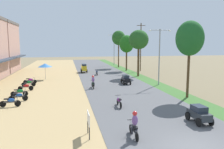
{
  "coord_description": "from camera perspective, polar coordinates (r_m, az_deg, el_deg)",
  "views": [
    {
      "loc": [
        -6.49,
        -10.25,
        5.62
      ],
      "look_at": [
        -0.89,
        17.65,
        1.75
      ],
      "focal_mm": 36.02,
      "sensor_mm": 36.0,
      "label": 1
    }
  ],
  "objects": [
    {
      "name": "street_signboard",
      "position": [
        13.81,
        -6.01,
        -11.36
      ],
      "size": [
        0.06,
        1.3,
        1.5
      ],
      "color": "#262628",
      "rests_on": "dirt_shoulder"
    },
    {
      "name": "parked_motorbike_nearest",
      "position": [
        22.08,
        -24.37,
        -6.22
      ],
      "size": [
        1.8,
        0.54,
        0.94
      ],
      "color": "black",
      "rests_on": "dirt_shoulder"
    },
    {
      "name": "motorbike_ahead_fourth",
      "position": [
        40.56,
        -3.89,
        0.58
      ],
      "size": [
        0.54,
        1.8,
        0.94
      ],
      "color": "black",
      "rests_on": "road_strip"
    },
    {
      "name": "utility_pole_near",
      "position": [
        47.33,
        7.3,
        7.1
      ],
      "size": [
        1.8,
        0.2,
        9.89
      ],
      "color": "brown",
      "rests_on": "ground"
    },
    {
      "name": "vendor_umbrella",
      "position": [
        36.85,
        -16.65,
        2.27
      ],
      "size": [
        2.2,
        2.2,
        2.52
      ],
      "color": "#99999E",
      "rests_on": "dirt_shoulder"
    },
    {
      "name": "parked_motorbike_third",
      "position": [
        26.0,
        -22.42,
        -4.08
      ],
      "size": [
        1.8,
        0.54,
        0.94
      ],
      "color": "black",
      "rests_on": "dirt_shoulder"
    },
    {
      "name": "road_strip",
      "position": [
        13.35,
        19.95,
        -17.43
      ],
      "size": [
        9.0,
        140.0,
        0.08
      ],
      "primitive_type": "cube",
      "color": "#565659",
      "rests_on": "ground"
    },
    {
      "name": "median_tree_third",
      "position": [
        47.5,
        3.73,
        7.71
      ],
      "size": [
        3.05,
        3.05,
        7.41
      ],
      "color": "#4C351E",
      "rests_on": "median_strip"
    },
    {
      "name": "motorbike_foreground_rider",
      "position": [
        13.68,
        5.64,
        -12.66
      ],
      "size": [
        0.54,
        1.8,
        1.66
      ],
      "color": "black",
      "rests_on": "road_strip"
    },
    {
      "name": "parked_motorbike_second",
      "position": [
        23.95,
        -22.61,
        -5.06
      ],
      "size": [
        1.8,
        0.54,
        0.94
      ],
      "color": "black",
      "rests_on": "dirt_shoulder"
    },
    {
      "name": "car_hatchback_charcoal",
      "position": [
        17.22,
        21.22,
        -9.22
      ],
      "size": [
        1.04,
        2.0,
        1.23
      ],
      "color": "#282D33",
      "rests_on": "road_strip"
    },
    {
      "name": "car_van_yellow",
      "position": [
        44.49,
        -7.15,
        1.76
      ],
      "size": [
        1.19,
        2.41,
        1.67
      ],
      "color": "gold",
      "rests_on": "road_strip"
    },
    {
      "name": "median_tree_fourth",
      "position": [
        53.97,
        1.68,
        9.23
      ],
      "size": [
        3.17,
        3.17,
        8.71
      ],
      "color": "#4C351E",
      "rests_on": "median_strip"
    },
    {
      "name": "median_tree_second",
      "position": [
        39.11,
        6.79,
        8.7
      ],
      "size": [
        3.37,
        3.37,
        7.95
      ],
      "color": "#4C351E",
      "rests_on": "median_strip"
    },
    {
      "name": "streetlamp_near",
      "position": [
        31.18,
        11.94,
        5.39
      ],
      "size": [
        3.16,
        0.2,
        7.55
      ],
      "color": "gray",
      "rests_on": "median_strip"
    },
    {
      "name": "parked_motorbike_fourth",
      "position": [
        28.93,
        -21.03,
        -2.86
      ],
      "size": [
        1.8,
        0.54,
        0.94
      ],
      "color": "black",
      "rests_on": "dirt_shoulder"
    },
    {
      "name": "car_hatchback_black",
      "position": [
        31.44,
        3.51,
        -1.18
      ],
      "size": [
        1.04,
        2.0,
        1.23
      ],
      "color": "black",
      "rests_on": "road_strip"
    },
    {
      "name": "motorbike_ahead_third",
      "position": [
        28.39,
        -4.85,
        -1.94
      ],
      "size": [
        0.54,
        1.8,
        1.66
      ],
      "color": "black",
      "rests_on": "road_strip"
    },
    {
      "name": "median_tree_nearest",
      "position": [
        24.45,
        19.13,
        8.58
      ],
      "size": [
        2.84,
        2.84,
        7.92
      ],
      "color": "#4C351E",
      "rests_on": "median_strip"
    },
    {
      "name": "motorbike_ahead_second",
      "position": [
        20.17,
        1.81,
        -6.74
      ],
      "size": [
        0.54,
        1.8,
        0.94
      ],
      "color": "black",
      "rests_on": "road_strip"
    },
    {
      "name": "parked_motorbike_fifth",
      "position": [
        31.62,
        -20.37,
        -1.96
      ],
      "size": [
        1.8,
        0.54,
        0.94
      ],
      "color": "black",
      "rests_on": "dirt_shoulder"
    },
    {
      "name": "streetlamp_mid",
      "position": [
        59.77,
        0.53,
        6.87
      ],
      "size": [
        3.16,
        0.2,
        8.09
      ],
      "color": "gray",
      "rests_on": "median_strip"
    },
    {
      "name": "parked_motorbike_sixth",
      "position": [
        33.57,
        -20.06,
        -1.4
      ],
      "size": [
        1.8,
        0.54,
        0.94
      ],
      "color": "black",
      "rests_on": "dirt_shoulder"
    }
  ]
}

